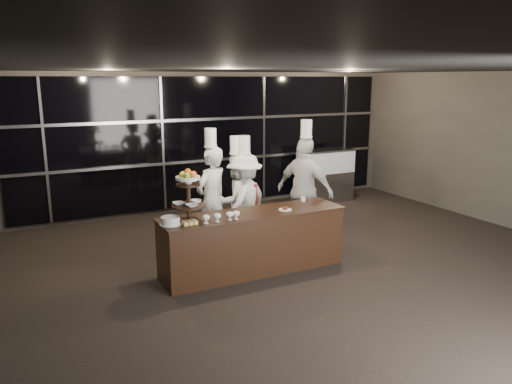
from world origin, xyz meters
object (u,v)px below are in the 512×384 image
chef_b (236,200)px  chef_d (305,190)px  display_stand (188,192)px  display_case (325,173)px  chef_a (212,199)px  chef_c (245,201)px  buffet_counter (253,242)px  layer_cake (170,221)px

chef_b → chef_d: (1.16, -0.36, 0.13)m
display_stand → chef_d: bearing=18.1°
display_case → chef_b: size_ratio=0.68×
display_case → chef_a: chef_a is taller
display_stand → chef_c: (1.35, 1.03, -0.51)m
display_stand → chef_d: chef_d is taller
chef_c → chef_a: bearing=175.9°
buffet_counter → display_stand: bearing=-180.0°
buffet_counter → chef_c: bearing=71.0°
display_stand → layer_cake: 0.47m
buffet_counter → chef_a: bearing=102.3°
chef_d → display_case: bearing=48.8°
chef_a → display_case: bearing=29.5°
buffet_counter → chef_d: 1.68m
display_case → chef_c: (-3.15, -2.16, 0.15)m
chef_b → chef_a: bearing=-170.3°
display_stand → buffet_counter: bearing=0.0°
chef_a → chef_b: chef_a is taller
display_case → chef_a: (-3.73, -2.12, 0.23)m
display_stand → display_case: 5.55m
chef_c → chef_b: bearing=130.1°
buffet_counter → chef_a: 1.18m
display_stand → chef_a: (0.77, 1.07, -0.42)m
display_case → chef_b: 3.84m
chef_c → chef_d: chef_d is taller
display_stand → chef_c: bearing=37.1°
display_case → chef_d: (-2.10, -2.40, 0.27)m
display_stand → chef_a: 1.38m
chef_d → chef_b: bearing=162.6°
layer_cake → chef_a: size_ratio=0.14×
chef_b → chef_c: 0.16m
buffet_counter → chef_b: bearing=77.8°
display_stand → chef_b: size_ratio=0.39×
layer_cake → chef_d: chef_d is taller
layer_cake → chef_c: bearing=33.3°
layer_cake → chef_a: chef_a is taller
display_stand → layer_cake: size_ratio=2.48×
display_stand → chef_c: size_ratio=0.38×
layer_cake → chef_b: (1.54, 1.20, -0.14)m
chef_b → layer_cake: bearing=-142.0°
chef_c → chef_d: 1.09m
display_case → chef_b: chef_b is taller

